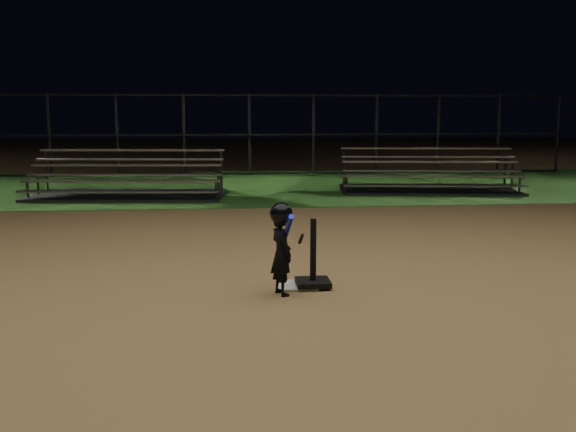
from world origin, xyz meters
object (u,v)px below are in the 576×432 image
(bleacher_left, at_px, (128,188))
(bleacher_right, at_px, (428,183))
(batting_tee, at_px, (313,273))
(home_plate, at_px, (297,285))
(child_batter, at_px, (282,246))

(bleacher_left, bearing_deg, bleacher_right, 8.80)
(batting_tee, xyz_separation_m, bleacher_left, (-3.20, 8.10, 0.06))
(batting_tee, xyz_separation_m, bleacher_right, (4.07, 8.49, 0.06))
(home_plate, xyz_separation_m, bleacher_left, (-3.02, 8.05, 0.21))
(batting_tee, distance_m, bleacher_right, 9.42)
(bleacher_right, bearing_deg, home_plate, -109.00)
(child_batter, distance_m, bleacher_left, 8.84)
(bleacher_right, bearing_deg, child_batter, -109.22)
(batting_tee, bearing_deg, bleacher_right, 64.38)
(bleacher_left, xyz_separation_m, bleacher_right, (7.28, 0.39, -0.00))
(home_plate, bearing_deg, child_batter, -122.59)
(home_plate, xyz_separation_m, bleacher_right, (4.25, 8.44, 0.21))
(child_batter, relative_size, bleacher_left, 0.22)
(bleacher_left, bearing_deg, batting_tee, -62.70)
(batting_tee, bearing_deg, home_plate, 163.58)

